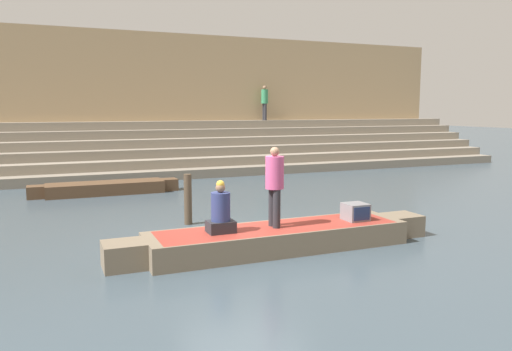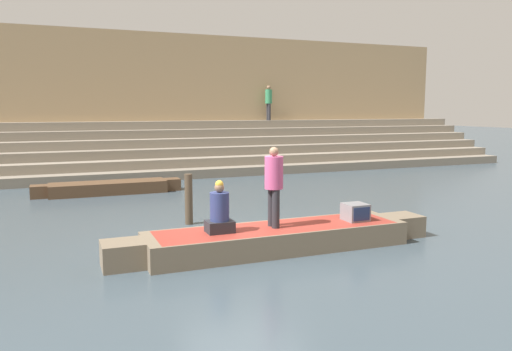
{
  "view_description": "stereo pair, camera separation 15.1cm",
  "coord_description": "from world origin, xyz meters",
  "px_view_note": "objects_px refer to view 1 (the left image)",
  "views": [
    {
      "loc": [
        -3.77,
        -9.75,
        2.84
      ],
      "look_at": [
        0.47,
        0.36,
        1.37
      ],
      "focal_mm": 35.0,
      "sensor_mm": 36.0,
      "label": 1
    },
    {
      "loc": [
        -3.63,
        -9.81,
        2.84
      ],
      "look_at": [
        0.47,
        0.36,
        1.37
      ],
      "focal_mm": 35.0,
      "sensor_mm": 36.0,
      "label": 2
    }
  ],
  "objects_px": {
    "tv_set": "(355,212)",
    "moored_boat_shore": "(106,188)",
    "mooring_post": "(188,199)",
    "person_standing": "(275,182)",
    "person_rowing": "(221,212)",
    "person_on_steps": "(265,100)",
    "rowboat_main": "(279,237)"
  },
  "relations": [
    {
      "from": "person_standing",
      "to": "tv_set",
      "type": "relative_size",
      "value": 3.31
    },
    {
      "from": "rowboat_main",
      "to": "person_rowing",
      "type": "relative_size",
      "value": 6.78
    },
    {
      "from": "rowboat_main",
      "to": "person_on_steps",
      "type": "height_order",
      "value": "person_on_steps"
    },
    {
      "from": "moored_boat_shore",
      "to": "mooring_post",
      "type": "relative_size",
      "value": 3.86
    },
    {
      "from": "person_standing",
      "to": "person_rowing",
      "type": "relative_size",
      "value": 1.59
    },
    {
      "from": "person_standing",
      "to": "person_rowing",
      "type": "xyz_separation_m",
      "value": [
        -1.15,
        -0.02,
        -0.53
      ]
    },
    {
      "from": "moored_boat_shore",
      "to": "mooring_post",
      "type": "xyz_separation_m",
      "value": [
        1.4,
        -5.41,
        0.41
      ]
    },
    {
      "from": "person_rowing",
      "to": "tv_set",
      "type": "bearing_deg",
      "value": -15.1
    },
    {
      "from": "rowboat_main",
      "to": "moored_boat_shore",
      "type": "height_order",
      "value": "rowboat_main"
    },
    {
      "from": "tv_set",
      "to": "person_on_steps",
      "type": "height_order",
      "value": "person_on_steps"
    },
    {
      "from": "person_rowing",
      "to": "mooring_post",
      "type": "height_order",
      "value": "person_rowing"
    },
    {
      "from": "tv_set",
      "to": "person_on_steps",
      "type": "distance_m",
      "value": 15.86
    },
    {
      "from": "tv_set",
      "to": "moored_boat_shore",
      "type": "relative_size",
      "value": 0.1
    },
    {
      "from": "person_standing",
      "to": "person_on_steps",
      "type": "relative_size",
      "value": 0.91
    },
    {
      "from": "person_rowing",
      "to": "moored_boat_shore",
      "type": "distance_m",
      "value": 8.4
    },
    {
      "from": "rowboat_main",
      "to": "person_rowing",
      "type": "distance_m",
      "value": 1.38
    },
    {
      "from": "moored_boat_shore",
      "to": "mooring_post",
      "type": "height_order",
      "value": "mooring_post"
    },
    {
      "from": "rowboat_main",
      "to": "person_standing",
      "type": "distance_m",
      "value": 1.15
    },
    {
      "from": "rowboat_main",
      "to": "person_on_steps",
      "type": "relative_size",
      "value": 3.88
    },
    {
      "from": "person_rowing",
      "to": "tv_set",
      "type": "relative_size",
      "value": 2.08
    },
    {
      "from": "person_standing",
      "to": "person_on_steps",
      "type": "height_order",
      "value": "person_on_steps"
    },
    {
      "from": "person_rowing",
      "to": "mooring_post",
      "type": "relative_size",
      "value": 0.81
    },
    {
      "from": "tv_set",
      "to": "moored_boat_shore",
      "type": "height_order",
      "value": "tv_set"
    },
    {
      "from": "moored_boat_shore",
      "to": "person_on_steps",
      "type": "relative_size",
      "value": 2.73
    },
    {
      "from": "person_rowing",
      "to": "person_on_steps",
      "type": "height_order",
      "value": "person_on_steps"
    },
    {
      "from": "person_standing",
      "to": "moored_boat_shore",
      "type": "distance_m",
      "value": 8.69
    },
    {
      "from": "rowboat_main",
      "to": "tv_set",
      "type": "xyz_separation_m",
      "value": [
        1.78,
        -0.08,
        0.4
      ]
    },
    {
      "from": "person_standing",
      "to": "person_rowing",
      "type": "height_order",
      "value": "person_standing"
    },
    {
      "from": "person_on_steps",
      "to": "tv_set",
      "type": "bearing_deg",
      "value": 136.98
    },
    {
      "from": "rowboat_main",
      "to": "person_standing",
      "type": "bearing_deg",
      "value": 155.11
    },
    {
      "from": "person_rowing",
      "to": "tv_set",
      "type": "distance_m",
      "value": 3.02
    },
    {
      "from": "mooring_post",
      "to": "person_standing",
      "type": "bearing_deg",
      "value": -70.15
    }
  ]
}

